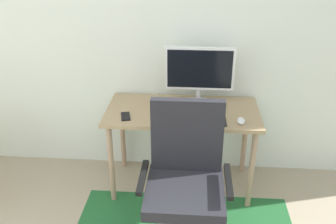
{
  "coord_description": "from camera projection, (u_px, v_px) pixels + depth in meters",
  "views": [
    {
      "loc": [
        0.34,
        -0.92,
        2.06
      ],
      "look_at": [
        0.15,
        1.57,
        0.84
      ],
      "focal_mm": 40.23,
      "sensor_mm": 36.0,
      "label": 1
    }
  ],
  "objects": [
    {
      "name": "computer_mouse",
      "position": [
        241.0,
        121.0,
        2.84
      ],
      "size": [
        0.06,
        0.1,
        0.03
      ],
      "primitive_type": "ellipsoid",
      "color": "white",
      "rests_on": "desk"
    },
    {
      "name": "office_chair",
      "position": [
        185.0,
        191.0,
        2.55
      ],
      "size": [
        0.6,
        0.53,
        1.06
      ],
      "rotation": [
        0.0,
        0.0,
        -0.0
      ],
      "color": "slate",
      "rests_on": "ground"
    },
    {
      "name": "coffee_cup",
      "position": [
        158.0,
        104.0,
        3.05
      ],
      "size": [
        0.09,
        0.09,
        0.09
      ],
      "primitive_type": "cylinder",
      "color": "#8E560D",
      "rests_on": "desk"
    },
    {
      "name": "keyboard",
      "position": [
        198.0,
        121.0,
        2.85
      ],
      "size": [
        0.43,
        0.13,
        0.02
      ],
      "primitive_type": "cube",
      "color": "black",
      "rests_on": "desk"
    },
    {
      "name": "desk",
      "position": [
        182.0,
        119.0,
        3.08
      ],
      "size": [
        1.24,
        0.61,
        0.74
      ],
      "color": "tan",
      "rests_on": "ground"
    },
    {
      "name": "monitor",
      "position": [
        200.0,
        71.0,
        3.06
      ],
      "size": [
        0.56,
        0.18,
        0.48
      ],
      "color": "#B2B2B7",
      "rests_on": "desk"
    },
    {
      "name": "cell_phone",
      "position": [
        126.0,
        116.0,
        2.93
      ],
      "size": [
        0.1,
        0.15,
        0.01
      ],
      "primitive_type": "cube",
      "rotation": [
        0.0,
        0.0,
        0.24
      ],
      "color": "black",
      "rests_on": "desk"
    },
    {
      "name": "wall_back",
      "position": [
        156.0,
        29.0,
        3.15
      ],
      "size": [
        6.0,
        0.1,
        2.6
      ],
      "primitive_type": "cube",
      "color": "silver",
      "rests_on": "ground"
    }
  ]
}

